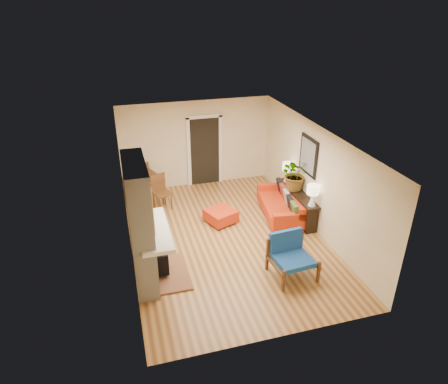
% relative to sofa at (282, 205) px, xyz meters
% --- Properties ---
extents(room_shell, '(6.50, 6.50, 6.50)m').
position_rel_sofa_xyz_m(room_shell, '(-1.12, 1.99, 0.91)').
color(room_shell, tan).
rests_on(room_shell, ground).
extents(fireplace, '(1.09, 1.68, 2.60)m').
position_rel_sofa_xyz_m(fireplace, '(-3.72, -1.64, 0.91)').
color(fireplace, white).
rests_on(fireplace, ground).
extents(sofa, '(1.06, 1.97, 0.74)m').
position_rel_sofa_xyz_m(sofa, '(0.00, 0.00, 0.00)').
color(sofa, silver).
rests_on(sofa, ground).
extents(ottoman, '(0.89, 0.89, 0.35)m').
position_rel_sofa_xyz_m(ottoman, '(-1.65, 0.12, -0.13)').
color(ottoman, silver).
rests_on(ottoman, ground).
extents(blue_chair, '(0.92, 0.91, 0.90)m').
position_rel_sofa_xyz_m(blue_chair, '(-0.81, -2.28, 0.16)').
color(blue_chair, brown).
rests_on(blue_chair, ground).
extents(dining_table, '(1.20, 1.82, 0.97)m').
position_rel_sofa_xyz_m(dining_table, '(-3.30, 1.86, 0.31)').
color(dining_table, brown).
rests_on(dining_table, ground).
extents(console_table, '(0.34, 1.85, 0.72)m').
position_rel_sofa_xyz_m(console_table, '(0.35, -0.16, 0.25)').
color(console_table, black).
rests_on(console_table, ground).
extents(lamp_near, '(0.30, 0.30, 0.54)m').
position_rel_sofa_xyz_m(lamp_near, '(0.35, -0.91, 0.74)').
color(lamp_near, white).
rests_on(lamp_near, console_table).
extents(lamp_far, '(0.30, 0.30, 0.54)m').
position_rel_sofa_xyz_m(lamp_far, '(0.35, 0.55, 0.74)').
color(lamp_far, white).
rests_on(lamp_far, console_table).
extents(houseplant, '(0.82, 0.72, 0.88)m').
position_rel_sofa_xyz_m(houseplant, '(0.34, 0.03, 0.84)').
color(houseplant, '#1E5919').
rests_on(houseplant, console_table).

